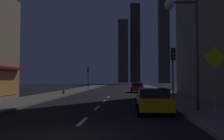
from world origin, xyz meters
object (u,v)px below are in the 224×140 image
at_px(traffic_light_near_right, 173,63).
at_px(traffic_light_far_left, 88,73).
at_px(fire_hydrant_far_left, 63,92).
at_px(street_lamp_right, 183,27).
at_px(pedestrian_crossing_sign, 215,78).
at_px(car_parked_far, 137,87).
at_px(car_parked_near, 153,100).

height_order(traffic_light_near_right, traffic_light_far_left, same).
relative_size(fire_hydrant_far_left, street_lamp_right, 0.10).
relative_size(fire_hydrant_far_left, pedestrian_crossing_sign, 0.21).
xyz_separation_m(fire_hydrant_far_left, traffic_light_near_right, (11.40, -11.49, 2.74)).
bearing_deg(car_parked_far, pedestrian_crossing_sign, -85.79).
distance_m(street_lamp_right, pedestrian_crossing_sign, 5.40).
bearing_deg(traffic_light_near_right, traffic_light_far_left, 111.63).
bearing_deg(fire_hydrant_far_left, car_parked_near, -58.01).
bearing_deg(pedestrian_crossing_sign, car_parked_near, 114.34).
height_order(fire_hydrant_far_left, pedestrian_crossing_sign, pedestrian_crossing_sign).
bearing_deg(car_parked_far, traffic_light_near_right, -84.29).
xyz_separation_m(fire_hydrant_far_left, pedestrian_crossing_sign, (11.50, -19.63, 1.56)).
relative_size(traffic_light_near_right, traffic_light_far_left, 1.00).
xyz_separation_m(traffic_light_far_left, pedestrian_crossing_sign, (11.10, -35.89, -1.18)).
relative_size(fire_hydrant_far_left, traffic_light_near_right, 0.16).
distance_m(fire_hydrant_far_left, traffic_light_far_left, 16.49).
bearing_deg(car_parked_far, street_lamp_right, -85.52).
bearing_deg(fire_hydrant_far_left, pedestrian_crossing_sign, -59.64).
relative_size(street_lamp_right, pedestrian_crossing_sign, 2.09).
height_order(traffic_light_far_left, street_lamp_right, street_lamp_right).
height_order(traffic_light_near_right, pedestrian_crossing_sign, traffic_light_near_right).
bearing_deg(fire_hydrant_far_left, car_parked_far, 38.35).
distance_m(traffic_light_far_left, pedestrian_crossing_sign, 37.58).
distance_m(traffic_light_far_left, street_lamp_right, 33.32).
xyz_separation_m(fire_hydrant_far_left, traffic_light_far_left, (0.40, 16.25, 2.74)).
height_order(car_parked_near, pedestrian_crossing_sign, pedestrian_crossing_sign).
bearing_deg(traffic_light_near_right, fire_hydrant_far_left, 134.78).
height_order(traffic_light_near_right, street_lamp_right, street_lamp_right).
relative_size(car_parked_near, car_parked_far, 1.00).
xyz_separation_m(car_parked_far, traffic_light_near_right, (1.90, -19.01, 2.45)).
relative_size(car_parked_near, pedestrian_crossing_sign, 1.34).
bearing_deg(car_parked_near, fire_hydrant_far_left, 121.99).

